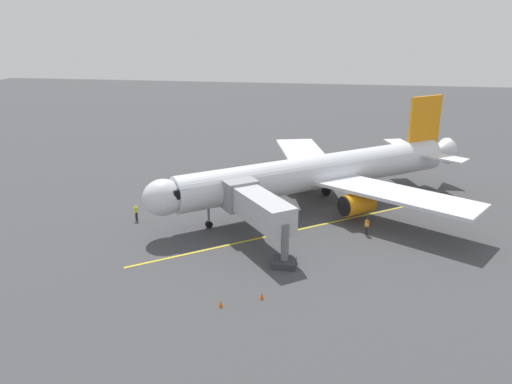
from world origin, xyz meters
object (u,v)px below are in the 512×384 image
Objects in this scene: airplane at (321,172)px; safety_cone_nose_right at (221,304)px; tug_near_nose at (234,179)px; jet_bridge at (255,206)px; ground_crew_wing_walker at (367,227)px; safety_cone_wing_port at (285,265)px; ground_crew_marshaller at (136,212)px; safety_cone_nose_left at (262,296)px.

airplane is 24.20m from safety_cone_nose_right.
airplane is 13.31m from tug_near_nose.
airplane is 63.09× the size of safety_cone_nose_right.
airplane is at bearing -117.93° from jet_bridge.
safety_cone_wing_port is (7.30, 8.29, -0.61)m from ground_crew_wing_walker.
airplane is 20.29× the size of ground_crew_marshaller.
ground_crew_marshaller reaches higher than tug_near_nose.
safety_cone_nose_left is (8.59, 13.77, -0.61)m from ground_crew_wing_walker.
tug_near_nose is 23.89m from safety_cone_wing_port.
ground_crew_wing_walker is at bearing 122.84° from airplane.
ground_crew_wing_walker reaches higher than safety_cone_nose_right.
jet_bridge is 6.02× the size of ground_crew_marshaller.
ground_crew_marshaller is at bearing -51.00° from safety_cone_nose_right.
safety_cone_nose_right is at bearing 129.00° from ground_crew_marshaller.
ground_crew_wing_walker is 0.62× the size of tug_near_nose.
safety_cone_nose_right is at bearing 53.23° from ground_crew_wing_walker.
jet_bridge is 18.73× the size of safety_cone_wing_port.
safety_cone_nose_right is (-4.71, 29.25, -0.43)m from tug_near_nose.
safety_cone_nose_right is 1.00× the size of safety_cone_wing_port.
safety_cone_nose_left is 1.00× the size of safety_cone_wing_port.
jet_bridge is at bearing -54.53° from safety_cone_wing_port.
safety_cone_nose_right is at bearing 86.59° from jet_bridge.
airplane reaches higher than safety_cone_nose_left.
safety_cone_nose_left is 1.00× the size of safety_cone_nose_right.
safety_cone_nose_left is 3.31m from safety_cone_nose_right.
safety_cone_nose_right is (6.57, 23.00, -3.73)m from airplane.
tug_near_nose reaches higher than safety_cone_wing_port.
safety_cone_nose_left is (3.66, 21.40, -3.73)m from airplane.
safety_cone_nose_right is (-12.62, 15.58, -0.61)m from ground_crew_marshaller.
tug_near_nose reaches higher than safety_cone_nose_right.
airplane reaches higher than safety_cone_nose_right.
jet_bridge is (5.85, 11.04, -0.24)m from airplane.
ground_crew_marshaller is 3.11× the size of safety_cone_nose_left.
jet_bridge reaches higher than safety_cone_nose_right.
jet_bridge is at bearing -78.08° from safety_cone_nose_left.
jet_bridge is 6.02× the size of ground_crew_wing_walker.
ground_crew_wing_walker is (-24.11, 0.21, 0.00)m from ground_crew_marshaller.
jet_bridge is 18.73× the size of safety_cone_nose_left.
airplane is at bearing 150.97° from tug_near_nose.
airplane is 9.60m from ground_crew_wing_walker.
ground_crew_marshaller is 3.11× the size of safety_cone_wing_port.
airplane is at bearing -158.88° from ground_crew_marshaller.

